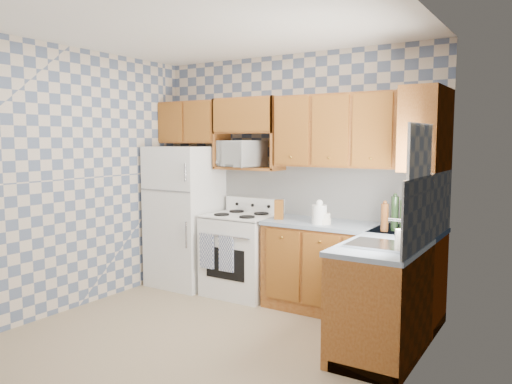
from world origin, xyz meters
TOP-DOWN VIEW (x-y plane):
  - floor at (0.00, 0.00)m, footprint 3.40×3.40m
  - back_wall at (0.00, 1.60)m, footprint 3.40×0.02m
  - right_wall at (1.70, 0.00)m, footprint 0.02×3.20m
  - backsplash_back at (0.40, 1.59)m, footprint 2.60×0.02m
  - backsplash_right at (1.69, 0.80)m, footprint 0.02×1.60m
  - refrigerator at (-1.27, 1.25)m, footprint 0.75×0.70m
  - stove_body at (-0.47, 1.28)m, footprint 0.76×0.65m
  - cooktop at (-0.47, 1.28)m, footprint 0.76×0.65m
  - backguard at (-0.47, 1.55)m, footprint 0.76×0.08m
  - dish_towel_left at (-0.70, 0.93)m, footprint 0.18×0.02m
  - dish_towel_right at (-0.44, 0.93)m, footprint 0.18×0.02m
  - base_cabinets_back at (0.82, 1.30)m, footprint 1.75×0.60m
  - base_cabinets_right at (1.40, 0.80)m, footprint 0.60×1.60m
  - countertop_back at (0.82, 1.30)m, footprint 1.77×0.63m
  - countertop_right at (1.40, 0.80)m, footprint 0.63×1.60m
  - upper_cabinets_back at (0.82, 1.44)m, footprint 1.75×0.33m
  - upper_cabinets_fridge at (-1.29, 1.44)m, footprint 0.82×0.33m
  - upper_cabinets_right at (1.53, 1.25)m, footprint 0.33×0.70m
  - microwave_shelf at (-0.47, 1.44)m, footprint 0.80×0.33m
  - microwave at (-0.57, 1.39)m, footprint 0.63×0.52m
  - sink at (1.40, 0.45)m, footprint 0.48×0.40m
  - window at (1.69, 0.45)m, footprint 0.02×0.66m
  - bottle_0 at (1.29, 1.18)m, footprint 0.07×0.07m
  - bottle_1 at (1.39, 1.12)m, footprint 0.07×0.07m
  - bottle_2 at (1.44, 1.22)m, footprint 0.07×0.07m
  - bottle_3 at (1.22, 1.10)m, footprint 0.07×0.07m
  - knife_block at (0.05, 1.21)m, footprint 0.12×0.12m
  - electric_kettle at (0.54, 1.15)m, footprint 0.15×0.15m
  - food_containers at (0.57, 1.18)m, footprint 0.16×0.16m
  - soap_bottle at (1.58, 0.33)m, footprint 0.06×0.06m

SIDE VIEW (x-z plane):
  - floor at x=0.00m, z-range 0.00..0.00m
  - base_cabinets_back at x=0.82m, z-range 0.00..0.88m
  - base_cabinets_right at x=1.40m, z-range 0.00..0.88m
  - stove_body at x=-0.47m, z-range 0.00..0.90m
  - dish_towel_left at x=-0.70m, z-range 0.34..0.73m
  - dish_towel_right at x=-0.44m, z-range 0.34..0.73m
  - refrigerator at x=-1.27m, z-range 0.00..1.68m
  - countertop_back at x=0.82m, z-range 0.88..0.92m
  - countertop_right at x=1.40m, z-range 0.88..0.92m
  - cooktop at x=-0.47m, z-range 0.89..0.92m
  - sink at x=1.40m, z-range 0.91..0.94m
  - food_containers at x=0.57m, z-range 0.92..1.03m
  - backguard at x=-0.47m, z-range 0.92..1.08m
  - soap_bottle at x=1.58m, z-range 0.92..1.09m
  - electric_kettle at x=0.54m, z-range 0.92..1.11m
  - knife_block at x=0.05m, z-range 0.92..1.12m
  - bottle_3 at x=1.22m, z-range 0.92..1.18m
  - bottle_2 at x=1.44m, z-range 0.92..1.20m
  - bottle_1 at x=1.39m, z-range 0.92..1.22m
  - bottle_0 at x=1.29m, z-range 0.92..1.24m
  - backsplash_back at x=0.40m, z-range 0.92..1.48m
  - backsplash_right at x=1.69m, z-range 0.92..1.48m
  - back_wall at x=0.00m, z-range 0.00..2.70m
  - right_wall at x=1.70m, z-range 0.00..2.70m
  - microwave_shelf at x=-0.47m, z-range 1.42..1.45m
  - window at x=1.69m, z-range 1.02..1.88m
  - microwave at x=-0.57m, z-range 1.45..1.75m
  - upper_cabinets_back at x=0.82m, z-range 1.48..2.22m
  - upper_cabinets_right at x=1.53m, z-range 1.48..2.22m
  - upper_cabinets_fridge at x=-1.29m, z-range 1.72..2.22m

